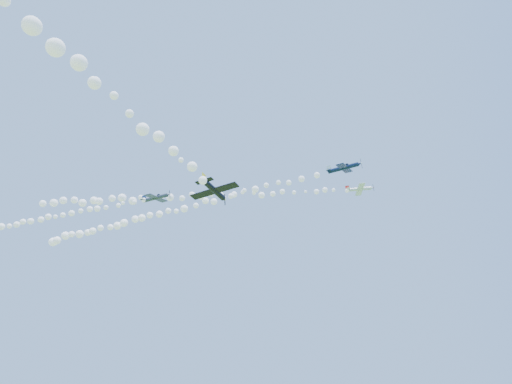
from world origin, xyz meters
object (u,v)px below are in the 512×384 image
(plane_navy, at_px, (344,168))
(plane_black, at_px, (214,190))
(plane_grey, at_px, (156,198))
(plane_white, at_px, (360,189))

(plane_navy, height_order, plane_black, plane_navy)
(plane_black, bearing_deg, plane_grey, 53.41)
(plane_white, relative_size, plane_black, 0.97)
(plane_navy, bearing_deg, plane_grey, -153.69)
(plane_grey, bearing_deg, plane_black, -40.21)
(plane_white, distance_m, plane_navy, 9.91)
(plane_grey, bearing_deg, plane_navy, 19.04)
(plane_grey, xyz_separation_m, plane_black, (21.61, -19.12, -11.79))
(plane_navy, relative_size, plane_grey, 1.17)
(plane_white, xyz_separation_m, plane_black, (-17.05, -40.53, -18.14))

